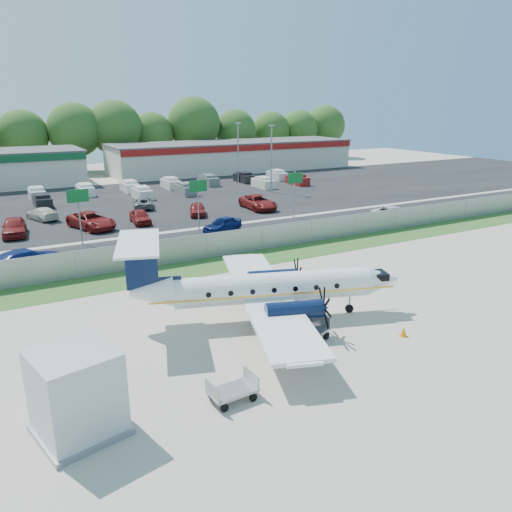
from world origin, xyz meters
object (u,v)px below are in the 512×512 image
baggage_cart_far (232,390)px  pushback_tug (286,322)px  baggage_cart_near (309,332)px  aircraft (267,288)px  service_container (77,396)px

baggage_cart_far → pushback_tug: bearing=39.0°
baggage_cart_near → baggage_cart_far: baggage_cart_near is taller
aircraft → baggage_cart_far: 8.43m
aircraft → service_container: bearing=-153.9°
aircraft → pushback_tug: bearing=-89.6°
aircraft → baggage_cart_far: aircraft is taller
pushback_tug → baggage_cart_near: size_ratio=1.11×
pushback_tug → baggage_cart_near: bearing=-69.9°
aircraft → baggage_cart_far: bearing=-129.9°
baggage_cart_near → pushback_tug: bearing=110.1°
pushback_tug → service_container: size_ratio=0.77×
aircraft → pushback_tug: 2.42m
aircraft → service_container: 12.52m
pushback_tug → baggage_cart_near: 1.48m
baggage_cart_near → baggage_cart_far: 6.55m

